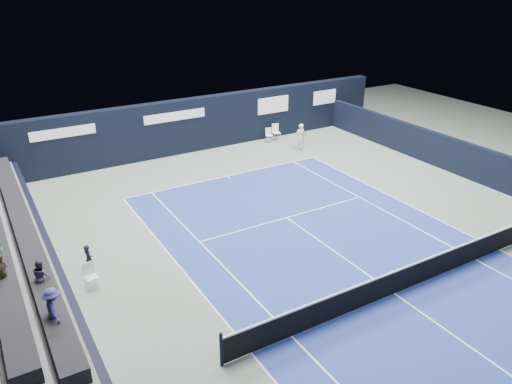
# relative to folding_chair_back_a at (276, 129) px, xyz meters

# --- Properties ---
(ground) EXTENTS (48.00, 48.00, 0.00)m
(ground) POSITION_rel_folding_chair_back_a_xyz_m (-5.45, -13.79, -0.66)
(ground) COLOR slate
(ground) RESTS_ON ground
(court_surface) EXTENTS (10.97, 23.77, 0.01)m
(court_surface) POSITION_rel_folding_chair_back_a_xyz_m (-5.45, -15.79, -0.66)
(court_surface) COLOR navy
(court_surface) RESTS_ON ground
(enclosure_wall_right) EXTENTS (0.30, 22.00, 1.80)m
(enclosure_wall_right) POSITION_rel_folding_chair_back_a_xyz_m (5.05, -9.79, 0.24)
(enclosure_wall_right) COLOR black
(enclosure_wall_right) RESTS_ON ground
(folding_chair_back_a) EXTENTS (0.51, 0.53, 0.99)m
(folding_chair_back_a) POSITION_rel_folding_chair_back_a_xyz_m (0.00, 0.00, 0.00)
(folding_chair_back_a) COLOR white
(folding_chair_back_a) RESTS_ON ground
(folding_chair_back_b) EXTENTS (0.45, 0.44, 0.87)m
(folding_chair_back_b) POSITION_rel_folding_chair_back_a_xyz_m (-0.61, -0.18, -0.17)
(folding_chair_back_b) COLOR silver
(folding_chair_back_b) RESTS_ON ground
(line_judge_chair) EXTENTS (0.44, 0.43, 0.92)m
(line_judge_chair) POSITION_rel_folding_chair_back_a_xyz_m (-13.96, -10.30, -0.14)
(line_judge_chair) COLOR silver
(line_judge_chair) RESTS_ON ground
(line_judge) EXTENTS (0.35, 0.47, 1.15)m
(line_judge) POSITION_rel_folding_chair_back_a_xyz_m (-13.79, -9.45, -0.09)
(line_judge) COLOR black
(line_judge) RESTS_ON ground
(court_markings) EXTENTS (11.03, 23.83, 0.00)m
(court_markings) POSITION_rel_folding_chair_back_a_xyz_m (-5.45, -15.79, -0.65)
(court_markings) COLOR white
(court_markings) RESTS_ON court_surface
(tennis_net) EXTENTS (12.90, 0.10, 1.10)m
(tennis_net) POSITION_rel_folding_chair_back_a_xyz_m (-5.45, -15.79, -0.15)
(tennis_net) COLOR black
(tennis_net) RESTS_ON ground
(back_sponsor_wall) EXTENTS (26.00, 0.63, 3.10)m
(back_sponsor_wall) POSITION_rel_folding_chair_back_a_xyz_m (-5.45, 0.70, 0.89)
(back_sponsor_wall) COLOR black
(back_sponsor_wall) RESTS_ON ground
(side_barrier_left) EXTENTS (0.33, 22.00, 1.20)m
(side_barrier_left) POSITION_rel_folding_chair_back_a_xyz_m (-14.95, -9.82, -0.06)
(side_barrier_left) COLOR black
(side_barrier_left) RESTS_ON ground
(tennis_player) EXTENTS (0.60, 0.81, 1.57)m
(tennis_player) POSITION_rel_folding_chair_back_a_xyz_m (0.19, -2.39, 0.13)
(tennis_player) COLOR white
(tennis_player) RESTS_ON ground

